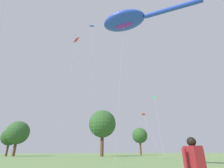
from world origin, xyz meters
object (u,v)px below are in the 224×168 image
object	(u,v)px
small_kite_tiny_distant	(92,29)
small_kite_bird_shape	(76,45)
tree_shrub_far	(102,124)
tree_broad_distant	(140,136)
small_kite_box_yellow	(155,102)
small_kite_triangle_green	(143,114)
tree_oak_left	(10,137)
person_grey_haired_man	(196,168)
big_show_kite	(126,21)
tree_pine_center	(18,133)

from	to	relation	value
small_kite_tiny_distant	small_kite_bird_shape	bearing A→B (deg)	-148.34
small_kite_tiny_distant	tree_shrub_far	bearing A→B (deg)	82.32
tree_broad_distant	tree_shrub_far	xyz separation A→B (m)	(-19.47, -12.95, 1.80)
small_kite_box_yellow	small_kite_triangle_green	bearing A→B (deg)	-82.90
small_kite_bird_shape	tree_broad_distant	size ratio (longest dim) A/B	1.83
tree_broad_distant	tree_shrub_far	world-z (taller)	tree_shrub_far
small_kite_box_yellow	tree_shrub_far	world-z (taller)	tree_shrub_far
small_kite_bird_shape	tree_oak_left	xyz separation A→B (m)	(-13.04, 36.60, -11.77)
person_grey_haired_man	small_kite_triangle_green	world-z (taller)	small_kite_triangle_green
small_kite_triangle_green	person_grey_haired_man	bearing A→B (deg)	-4.48
small_kite_tiny_distant	tree_shrub_far	xyz separation A→B (m)	(9.79, 24.80, -12.81)
big_show_kite	small_kite_bird_shape	xyz separation A→B (m)	(-3.77, 11.03, 3.40)
tree_broad_distant	small_kite_box_yellow	bearing A→B (deg)	-113.99
person_grey_haired_man	tree_broad_distant	distance (m)	66.23
small_kite_bird_shape	tree_broad_distant	world-z (taller)	small_kite_bird_shape
person_grey_haired_man	small_kite_box_yellow	size ratio (longest dim) A/B	0.15
tree_pine_center	small_kite_triangle_green	bearing A→B (deg)	-55.30
person_grey_haired_man	tree_pine_center	world-z (taller)	tree_pine_center
small_kite_tiny_distant	tree_pine_center	xyz separation A→B (m)	(-13.66, 34.63, -15.22)
big_show_kite	small_kite_triangle_green	xyz separation A→B (m)	(8.64, 12.67, -6.56)
small_kite_bird_shape	small_kite_tiny_distant	xyz separation A→B (m)	(2.65, 0.85, 4.66)
small_kite_bird_shape	small_kite_tiny_distant	size ratio (longest dim) A/B	0.83
small_kite_box_yellow	tree_shrub_far	distance (m)	22.55
big_show_kite	small_kite_triangle_green	distance (m)	16.69
big_show_kite	person_grey_haired_man	world-z (taller)	big_show_kite
big_show_kite	tree_pine_center	bearing A→B (deg)	-29.96
person_grey_haired_man	tree_shrub_far	world-z (taller)	tree_shrub_far
small_kite_triangle_green	tree_oak_left	distance (m)	43.28
small_kite_tiny_distant	big_show_kite	bearing A→B (deg)	-70.75
small_kite_tiny_distant	tree_broad_distant	world-z (taller)	small_kite_tiny_distant
big_show_kite	small_kite_bird_shape	bearing A→B (deg)	-28.73
person_grey_haired_man	big_show_kite	bearing A→B (deg)	-10.22
tree_shrub_far	tree_oak_left	bearing A→B (deg)	156.75
person_grey_haired_man	small_kite_tiny_distant	xyz separation A→B (m)	(1.48, 20.59, 20.79)
person_grey_haired_man	tree_broad_distant	xyz separation A→B (m)	(30.74, 58.34, 6.18)
small_kite_tiny_distant	tree_oak_left	distance (m)	42.35
small_kite_box_yellow	small_kite_tiny_distant	bearing A→B (deg)	-97.28
small_kite_triangle_green	tree_shrub_far	bearing A→B (deg)	-156.78
small_kite_bird_shape	small_kite_triangle_green	distance (m)	16.00
small_kite_triangle_green	tree_pine_center	world-z (taller)	tree_pine_center
small_kite_box_yellow	big_show_kite	bearing A→B (deg)	-58.90
small_kite_box_yellow	small_kite_triangle_green	distance (m)	5.17
tree_shrub_far	tree_pine_center	distance (m)	25.54
small_kite_bird_shape	small_kite_triangle_green	bearing A→B (deg)	154.04
tree_oak_left	tree_pine_center	world-z (taller)	tree_pine_center
small_kite_bird_shape	tree_pine_center	xyz separation A→B (m)	(-11.01, 35.48, -10.56)
tree_oak_left	tree_shrub_far	xyz separation A→B (m)	(25.47, -10.95, 3.61)
tree_shrub_far	small_kite_bird_shape	bearing A→B (deg)	-115.86
tree_pine_center	small_kite_bird_shape	bearing A→B (deg)	-72.75
small_kite_box_yellow	tree_broad_distant	size ratio (longest dim) A/B	1.13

